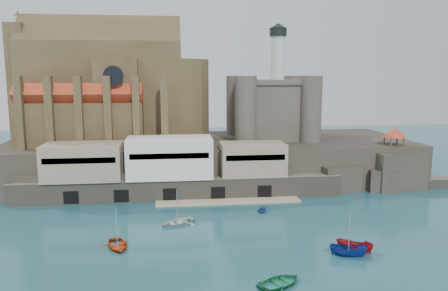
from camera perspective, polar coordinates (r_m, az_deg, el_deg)
ground at (r=74.51m, az=0.82°, el=-11.34°), size 300.00×300.00×0.00m
promontory at (r=110.97m, az=-1.96°, el=-1.86°), size 100.00×36.00×10.00m
quay at (r=94.41m, az=-7.19°, el=-3.17°), size 70.00×12.00×13.05m
church at (r=112.11m, az=-14.49°, el=6.83°), size 47.00×25.93×30.51m
castle_keep at (r=113.41m, az=6.18°, el=5.16°), size 21.20×21.20×29.30m
rock_outcrop at (r=110.20m, az=21.15°, el=-3.03°), size 14.50×10.50×8.70m
pavilion at (r=108.94m, az=21.37°, el=1.47°), size 6.40×6.40×5.40m
boat_0 at (r=70.57m, az=-13.74°, el=-12.81°), size 4.57×2.41×6.14m
boat_2 at (r=68.16m, az=15.92°, el=-13.71°), size 2.65×2.62×5.47m
boat_3 at (r=58.05m, az=7.35°, el=-17.61°), size 3.33×4.63×6.38m
boat_5 at (r=69.87m, az=16.63°, el=-13.16°), size 2.77×2.75×5.44m
boat_6 at (r=79.12m, az=-6.12°, el=-10.15°), size 3.57×4.69×6.52m
boat_7 at (r=85.61m, az=5.00°, el=-8.62°), size 3.19×2.73×3.16m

